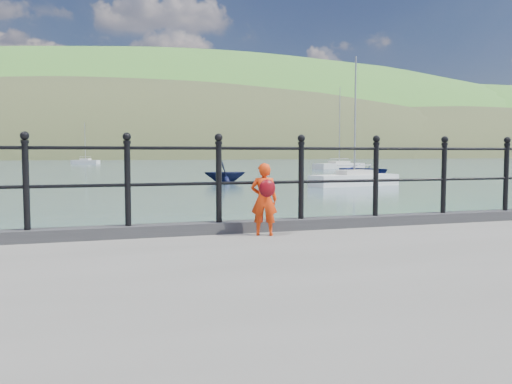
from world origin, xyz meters
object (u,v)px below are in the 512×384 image
object	(u,v)px
railing	(261,172)
launch_blue	(365,170)
sailboat_near	(354,180)
sailboat_deep	(85,162)
sailboat_far	(339,166)
child	(264,199)
launch_navy	(225,172)

from	to	relation	value
railing	launch_blue	xyz separation A→B (m)	(21.61, 35.25, -1.27)
railing	sailboat_near	distance (m)	27.35
sailboat_deep	sailboat_far	distance (m)	52.25
child	launch_blue	bearing A→B (deg)	-98.22
child	railing	bearing A→B (deg)	-79.62
railing	launch_blue	distance (m)	41.37
railing	sailboat_far	bearing A→B (deg)	62.15
launch_navy	railing	bearing A→B (deg)	179.24
sailboat_deep	child	bearing A→B (deg)	-58.42
launch_navy	sailboat_far	bearing A→B (deg)	-26.49
launch_blue	sailboat_near	xyz separation A→B (m)	(-7.49, -11.87, -0.21)
railing	launch_blue	bearing A→B (deg)	58.49
child	sailboat_near	distance (m)	27.72
sailboat_deep	sailboat_near	size ratio (longest dim) A/B	0.95
launch_blue	sailboat_far	size ratio (longest dim) A/B	0.50
railing	sailboat_deep	distance (m)	98.45
child	launch_blue	xyz separation A→B (m)	(21.70, 35.65, -0.93)
child	sailboat_far	size ratio (longest dim) A/B	0.09
launch_navy	sailboat_far	xyz separation A→B (m)	(22.57, 27.26, -0.39)
child	launch_blue	world-z (taller)	child
sailboat_deep	launch_navy	bearing A→B (deg)	-52.18
launch_blue	sailboat_deep	xyz separation A→B (m)	(-22.78, 63.18, -0.21)
launch_blue	sailboat_near	size ratio (longest dim) A/B	0.65
sailboat_deep	sailboat_near	world-z (taller)	sailboat_near
launch_blue	railing	bearing A→B (deg)	-135.63
child	sailboat_far	world-z (taller)	sailboat_far
railing	sailboat_near	size ratio (longest dim) A/B	2.19
railing	launch_blue	world-z (taller)	railing
launch_blue	child	bearing A→B (deg)	-135.45
launch_blue	launch_navy	size ratio (longest dim) A/B	1.93
railing	sailboat_far	xyz separation A→B (m)	(29.75, 56.31, -1.48)
railing	sailboat_deep	xyz separation A→B (m)	(-1.17, 98.43, -1.48)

